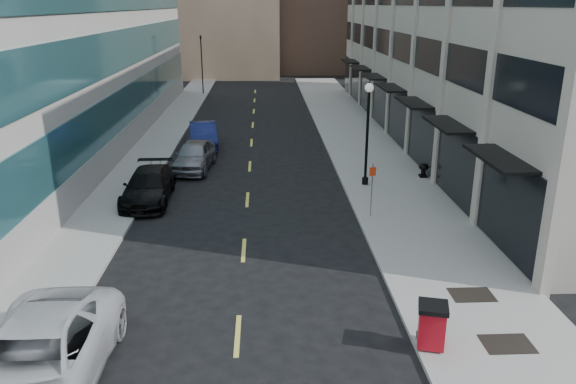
{
  "coord_description": "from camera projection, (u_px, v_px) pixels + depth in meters",
  "views": [
    {
      "loc": [
        0.84,
        -12.26,
        9.22
      ],
      "look_at": [
        1.77,
        8.57,
        2.2
      ],
      "focal_mm": 35.0,
      "sensor_mm": 36.0,
      "label": 1
    }
  ],
  "objects": [
    {
      "name": "car_white_van",
      "position": [
        35.0,
        362.0,
        13.67
      ],
      "size": [
        3.08,
        6.66,
        1.85
      ],
      "primitive_type": "imported",
      "rotation": [
        0.0,
        0.0,
        -0.0
      ],
      "color": "silver",
      "rests_on": "ground"
    },
    {
      "name": "traffic_signal",
      "position": [
        201.0,
        39.0,
        57.9
      ],
      "size": [
        0.66,
        0.66,
        6.98
      ],
      "color": "black",
      "rests_on": "ground"
    },
    {
      "name": "car_blue_sedan",
      "position": [
        203.0,
        135.0,
        37.61
      ],
      "size": [
        2.4,
        5.21,
        1.65
      ],
      "primitive_type": "imported",
      "rotation": [
        0.0,
        0.0,
        0.13
      ],
      "color": "navy",
      "rests_on": "ground"
    },
    {
      "name": "ground",
      "position": [
        234.0,
        379.0,
        14.52
      ],
      "size": [
        160.0,
        160.0,
        0.0
      ],
      "primitive_type": "plane",
      "color": "black",
      "rests_on": "ground"
    },
    {
      "name": "grate_far",
      "position": [
        472.0,
        295.0,
        18.39
      ],
      "size": [
        1.4,
        1.0,
        0.01
      ],
      "primitive_type": "cube",
      "color": "black",
      "rests_on": "sidewalk_right"
    },
    {
      "name": "car_black_pickup",
      "position": [
        148.0,
        186.0,
        27.32
      ],
      "size": [
        2.26,
        5.36,
        1.55
      ],
      "primitive_type": "imported",
      "rotation": [
        0.0,
        0.0,
        0.02
      ],
      "color": "black",
      "rests_on": "ground"
    },
    {
      "name": "lamppost",
      "position": [
        368.0,
        125.0,
        28.65
      ],
      "size": [
        0.45,
        0.45,
        5.42
      ],
      "color": "black",
      "rests_on": "sidewalk_right"
    },
    {
      "name": "car_silver_sedan",
      "position": [
        194.0,
        155.0,
        32.56
      ],
      "size": [
        2.43,
        5.11,
        1.69
      ],
      "primitive_type": "imported",
      "rotation": [
        0.0,
        0.0,
        -0.09
      ],
      "color": "gray",
      "rests_on": "ground"
    },
    {
      "name": "trash_bin",
      "position": [
        432.0,
        324.0,
        15.42
      ],
      "size": [
        0.98,
        0.99,
        1.3
      ],
      "rotation": [
        0.0,
        0.0,
        -0.26
      ],
      "color": "#A40A16",
      "rests_on": "sidewalk_right"
    },
    {
      "name": "urn_planter",
      "position": [
        424.0,
        169.0,
        30.75
      ],
      "size": [
        0.56,
        0.56,
        0.77
      ],
      "rotation": [
        0.0,
        0.0,
        -0.03
      ],
      "color": "black",
      "rests_on": "sidewalk_right"
    },
    {
      "name": "sidewalk_left",
      "position": [
        140.0,
        166.0,
        33.15
      ],
      "size": [
        3.0,
        80.0,
        0.15
      ],
      "primitive_type": "cube",
      "color": "gray",
      "rests_on": "ground"
    },
    {
      "name": "road_centerline",
      "position": [
        249.0,
        181.0,
        30.61
      ],
      "size": [
        0.15,
        68.2,
        0.01
      ],
      "color": "#D8CC4C",
      "rests_on": "ground"
    },
    {
      "name": "sign_post",
      "position": [
        372.0,
        183.0,
        24.69
      ],
      "size": [
        0.29,
        0.09,
        2.45
      ],
      "rotation": [
        0.0,
        0.0,
        0.2
      ],
      "color": "slate",
      "rests_on": "sidewalk_right"
    },
    {
      "name": "building_right",
      "position": [
        500.0,
        7.0,
        37.92
      ],
      "size": [
        15.3,
        46.5,
        18.25
      ],
      "color": "#B2A697",
      "rests_on": "ground"
    },
    {
      "name": "grate_mid",
      "position": [
        507.0,
        344.0,
        15.74
      ],
      "size": [
        1.4,
        1.0,
        0.01
      ],
      "primitive_type": "cube",
      "color": "black",
      "rests_on": "sidewalk_right"
    },
    {
      "name": "sidewalk_right",
      "position": [
        374.0,
        164.0,
        33.75
      ],
      "size": [
        5.0,
        80.0,
        0.15
      ],
      "primitive_type": "cube",
      "color": "gray",
      "rests_on": "ground"
    }
  ]
}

